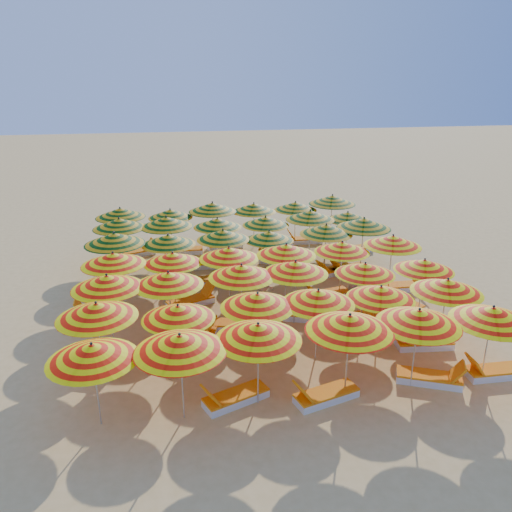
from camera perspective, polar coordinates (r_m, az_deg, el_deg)
name	(u,v)px	position (r m, az deg, el deg)	size (l,w,h in m)	color
ground	(259,301)	(18.62, 0.29, -5.15)	(120.00, 120.00, 0.00)	#E9B667
umbrella_0	(92,352)	(12.14, -18.21, -10.43)	(2.11, 2.11, 2.23)	silver
umbrella_1	(180,343)	(11.85, -8.68, -9.85)	(2.62, 2.62, 2.34)	silver
umbrella_2	(258,332)	(12.24, 0.24, -8.70)	(2.42, 2.42, 2.30)	silver
umbrella_3	(350,323)	(12.73, 10.64, -7.57)	(2.88, 2.88, 2.38)	silver
umbrella_4	(419,318)	(13.55, 18.10, -6.71)	(2.28, 2.28, 2.33)	silver
umbrella_5	(492,315)	(14.48, 25.41, -6.08)	(2.45, 2.45, 2.30)	silver
umbrella_6	(97,311)	(13.96, -17.75, -5.97)	(2.74, 2.74, 2.30)	silver
umbrella_7	(178,312)	(13.71, -8.88, -6.38)	(2.60, 2.60, 2.13)	silver
umbrella_8	(258,301)	(13.98, 0.18, -5.12)	(2.45, 2.45, 2.24)	silver
umbrella_9	(318,297)	(14.31, 7.11, -4.70)	(2.47, 2.47, 2.24)	silver
umbrella_10	(381,293)	(15.12, 14.08, -4.11)	(2.61, 2.61, 2.15)	silver
umbrella_11	(447,286)	(15.95, 21.01, -3.23)	(2.54, 2.54, 2.25)	silver
umbrella_12	(107,282)	(15.69, -16.64, -2.87)	(2.62, 2.62, 2.31)	silver
umbrella_13	(169,279)	(15.55, -9.97, -2.61)	(2.55, 2.55, 2.29)	silver
umbrella_14	(242,271)	(15.93, -1.65, -1.77)	(2.57, 2.57, 2.28)	silver
umbrella_15	(296,268)	(16.28, 4.54, -1.33)	(2.85, 2.85, 2.28)	silver
umbrella_16	(365,269)	(16.88, 12.35, -1.46)	(2.01, 2.01, 2.12)	silver
umbrella_17	(424,265)	(17.73, 18.68, -1.00)	(2.24, 2.24, 2.13)	silver
umbrella_18	(113,259)	(17.56, -16.00, -0.34)	(2.21, 2.21, 2.32)	silver
umbrella_19	(173,258)	(17.58, -9.51, -0.26)	(2.13, 2.13, 2.17)	silver
umbrella_20	(229,253)	(17.62, -3.10, 0.33)	(2.54, 2.54, 2.26)	silver
umbrella_21	(286,250)	(17.90, 3.48, 0.70)	(2.54, 2.54, 2.28)	silver
umbrella_22	(342,247)	(18.70, 9.81, 1.00)	(2.62, 2.62, 2.18)	silver
umbrella_23	(393,241)	(19.47, 15.36, 1.67)	(2.65, 2.65, 2.30)	silver
umbrella_24	(114,239)	(19.47, -15.87, 1.91)	(2.78, 2.78, 2.41)	silver
umbrella_25	(168,240)	(19.48, -9.98, 1.84)	(2.24, 2.24, 2.21)	silver
umbrella_26	(223,235)	(19.78, -3.80, 2.43)	(2.38, 2.38, 2.22)	silver
umbrella_27	(269,236)	(19.96, 1.51, 2.31)	(2.16, 2.16, 2.10)	silver
umbrella_28	(326,229)	(20.45, 8.03, 3.02)	(2.28, 2.28, 2.28)	silver
umbrella_29	(364,223)	(21.21, 12.21, 3.68)	(2.54, 2.54, 2.40)	silver
umbrella_30	(119,223)	(21.64, -15.36, 3.61)	(2.87, 2.87, 2.35)	silver
umbrella_31	(166,222)	(21.39, -10.21, 3.86)	(2.88, 2.88, 2.37)	silver
umbrella_32	(217,223)	(21.52, -4.44, 3.80)	(2.64, 2.64, 2.20)	silver
umbrella_33	(266,221)	(21.80, 1.12, 4.02)	(2.67, 2.67, 2.18)	silver
umbrella_34	(310,215)	(22.37, 6.22, 4.66)	(2.51, 2.51, 2.32)	silver
umbrella_35	(348,216)	(23.15, 10.44, 4.51)	(2.34, 2.34, 2.11)	silver
umbrella_36	(120,213)	(23.31, -15.25, 4.79)	(2.26, 2.26, 2.36)	silver
umbrella_37	(170,214)	(23.35, -9.76, 4.80)	(2.36, 2.36, 2.17)	silver
umbrella_38	(212,207)	(23.50, -5.00, 5.58)	(2.70, 2.70, 2.38)	silver
umbrella_39	(254,208)	(23.83, -0.25, 5.55)	(2.19, 2.19, 2.24)	silver
umbrella_40	(296,206)	(24.35, 4.54, 5.72)	(2.45, 2.45, 2.20)	silver
umbrella_41	(332,200)	(24.91, 8.72, 6.37)	(2.43, 2.43, 2.44)	silver
lounger_0	(234,397)	(13.25, -2.49, -15.85)	(1.82, 1.17, 0.69)	white
lounger_1	(325,395)	(13.43, 7.86, -15.49)	(1.82, 1.02, 0.69)	white
lounger_2	(431,378)	(14.75, 19.33, -12.99)	(1.82, 1.25, 0.69)	white
lounger_3	(495,371)	(15.70, 25.62, -11.81)	(1.75, 0.63, 0.69)	white
lounger_4	(86,369)	(15.11, -18.84, -12.09)	(1.82, 1.17, 0.69)	white
lounger_5	(423,343)	(16.39, 18.51, -9.39)	(1.79, 0.78, 0.69)	white
lounger_6	(191,332)	(16.28, -7.45, -8.65)	(1.83, 1.06, 0.69)	white
lounger_7	(224,325)	(16.65, -3.65, -7.82)	(1.81, 0.92, 0.69)	white
lounger_8	(307,315)	(17.30, 5.86, -6.76)	(1.83, 1.13, 0.69)	white
lounger_9	(380,316)	(17.67, 13.94, -6.68)	(1.77, 0.72, 0.69)	white
lounger_10	(401,311)	(18.21, 16.26, -6.08)	(1.83, 1.16, 0.69)	white
lounger_11	(101,313)	(18.22, -17.35, -6.18)	(1.76, 0.67, 0.69)	white
lounger_12	(192,301)	(18.40, -7.35, -5.13)	(1.82, 1.17, 0.69)	white
lounger_13	(326,295)	(18.94, 8.04, -4.40)	(1.82, 0.93, 0.69)	white
lounger_14	(403,286)	(20.31, 16.49, -3.34)	(1.75, 0.64, 0.69)	white
lounger_15	(133,286)	(20.06, -13.93, -3.38)	(1.83, 1.06, 0.69)	white
lounger_16	(212,280)	(20.17, -5.03, -2.72)	(1.78, 0.76, 0.69)	white
lounger_17	(335,270)	(21.31, 8.99, -1.62)	(1.83, 1.12, 0.69)	white
lounger_18	(348,270)	(21.49, 10.52, -1.53)	(1.82, 1.18, 0.69)	white
lounger_19	(208,264)	(21.83, -5.55, -0.93)	(1.77, 0.71, 0.69)	white
lounger_20	(277,260)	(22.26, 2.47, -0.43)	(1.82, 1.23, 0.69)	white
lounger_21	(354,250)	(23.98, 11.17, 0.72)	(1.82, 1.02, 0.69)	white
lounger_22	(137,252)	(23.83, -13.41, 0.42)	(1.83, 1.11, 0.69)	white
lounger_23	(183,250)	(23.68, -8.29, 0.64)	(1.76, 0.68, 0.69)	white
lounger_24	(224,245)	(24.16, -3.69, 1.22)	(1.82, 0.94, 0.69)	white
lounger_25	(304,240)	(25.06, 5.48, 1.86)	(1.77, 0.69, 0.69)	white
beachgoer_a	(353,282)	(18.74, 11.06, -2.96)	(0.53, 0.35, 1.44)	tan
beachgoer_b	(267,286)	(18.05, 1.21, -3.45)	(0.71, 0.55, 1.46)	tan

